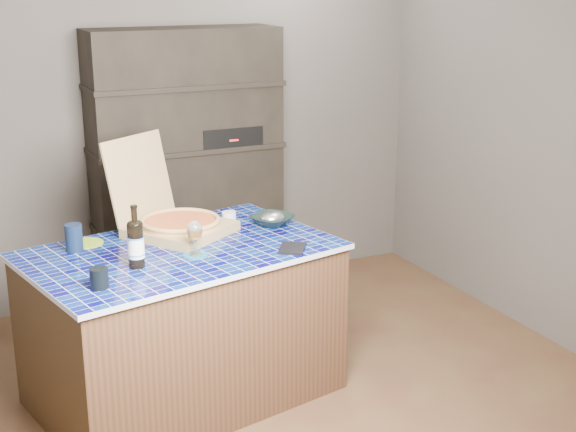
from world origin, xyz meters
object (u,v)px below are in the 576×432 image
kitchen_island (183,324)px  bowl (273,220)px  wine_glass (195,232)px  pizza_box (176,221)px  dvd_case (292,248)px  mead_bottle (136,243)px

kitchen_island → bowl: (0.58, 0.16, 0.43)m
kitchen_island → wine_glass: wine_glass is taller
kitchen_island → pizza_box: (0.06, 0.25, 0.47)m
kitchen_island → dvd_case: bearing=-39.0°
pizza_box → mead_bottle: pizza_box is taller
wine_glass → bowl: 0.62m
pizza_box → dvd_case: (0.44, -0.50, -0.06)m
dvd_case → wine_glass: bearing=-160.4°
dvd_case → bowl: size_ratio=0.78×
mead_bottle → dvd_case: bearing=-6.5°
kitchen_island → dvd_case: 0.69m
mead_bottle → wine_glass: size_ratio=1.76×
kitchen_island → wine_glass: bearing=-86.8°
dvd_case → mead_bottle: bearing=-152.3°
pizza_box → bowl: bearing=-42.3°
wine_glass → mead_bottle: bearing=-173.5°
mead_bottle → bowl: bearing=21.4°
kitchen_island → pizza_box: size_ratio=2.34×
mead_bottle → wine_glass: mead_bottle is taller
pizza_box → bowl: size_ratio=3.21×
pizza_box → mead_bottle: bearing=-161.3°
dvd_case → pizza_box: bearing=165.5°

